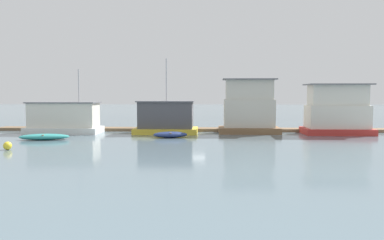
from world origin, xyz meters
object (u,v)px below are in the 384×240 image
mooring_post_far_right (353,125)px  buoy_yellow (8,146)px  houseboat_yellow (166,118)px  houseboat_white (64,118)px  houseboat_brown (249,109)px  mooring_post_far_left (153,125)px  dinghy_teal (44,137)px  houseboat_red (337,111)px  dinghy_navy (170,135)px

mooring_post_far_right → buoy_yellow: bearing=-155.5°
houseboat_yellow → buoy_yellow: bearing=-130.2°
houseboat_white → houseboat_yellow: (10.22, 0.46, 0.04)m
houseboat_yellow → houseboat_brown: (8.28, 0.55, 0.87)m
houseboat_white → buoy_yellow: 11.24m
houseboat_yellow → buoy_yellow: (-9.82, -11.63, -1.23)m
mooring_post_far_right → mooring_post_far_left: bearing=180.0°
dinghy_teal → mooring_post_far_right: mooring_post_far_right is taller
houseboat_brown → houseboat_red: bearing=-2.9°
houseboat_brown → buoy_yellow: houseboat_brown is taller
houseboat_white → houseboat_yellow: houseboat_yellow is taller
buoy_yellow → houseboat_yellow: bearing=49.8°
houseboat_white → houseboat_red: 27.00m
houseboat_red → dinghy_navy: houseboat_red is taller
houseboat_brown → dinghy_teal: (-18.06, -6.45, -2.13)m
houseboat_white → houseboat_brown: houseboat_white is taller
houseboat_yellow → mooring_post_far_left: 2.24m
houseboat_white → buoy_yellow: bearing=-88.0°
houseboat_yellow → dinghy_teal: houseboat_yellow is taller
houseboat_white → mooring_post_far_left: (8.68, 1.86, -0.80)m
dinghy_teal → mooring_post_far_left: bearing=41.6°
buoy_yellow → houseboat_white: bearing=92.0°
houseboat_red → dinghy_navy: (-15.94, -3.90, -1.95)m
houseboat_white → dinghy_teal: bearing=-85.5°
houseboat_brown → dinghy_navy: (-7.45, -4.33, -2.12)m
dinghy_navy → mooring_post_far_right: size_ratio=2.13×
houseboat_white → houseboat_red: bearing=1.2°
houseboat_white → mooring_post_far_right: (29.03, 1.86, -0.72)m
dinghy_navy → mooring_post_far_left: (-2.37, 5.19, 0.41)m
houseboat_yellow → houseboat_red: (16.77, 0.11, 0.70)m
houseboat_white → buoy_yellow: houseboat_white is taller
mooring_post_far_right → dinghy_navy: bearing=-163.9°
houseboat_red → buoy_yellow: (-26.59, -11.74, -1.93)m
houseboat_brown → mooring_post_far_left: (-9.82, 0.86, -1.71)m
houseboat_red → mooring_post_far_right: 2.83m
houseboat_white → buoy_yellow: (0.40, -11.17, -1.19)m
houseboat_white → houseboat_red: (26.99, 0.57, 0.74)m
houseboat_brown → dinghy_navy: 8.87m
houseboat_brown → mooring_post_far_left: 10.00m
mooring_post_far_right → dinghy_teal: bearing=-165.7°
houseboat_white → mooring_post_far_left: size_ratio=5.33×
houseboat_red → mooring_post_far_right: bearing=32.2°
dinghy_navy → mooring_post_far_left: bearing=114.6°
dinghy_navy → buoy_yellow: bearing=-143.7°
houseboat_brown → dinghy_navy: houseboat_brown is taller
houseboat_brown → dinghy_navy: bearing=-149.8°
dinghy_teal → mooring_post_far_left: 11.02m
mooring_post_far_left → houseboat_brown: bearing=-5.0°
houseboat_white → dinghy_teal: houseboat_white is taller
houseboat_white → dinghy_teal: (0.43, -5.45, -1.22)m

